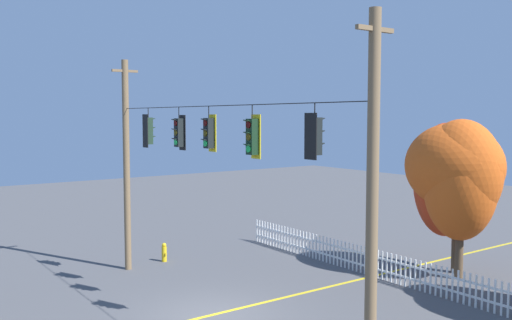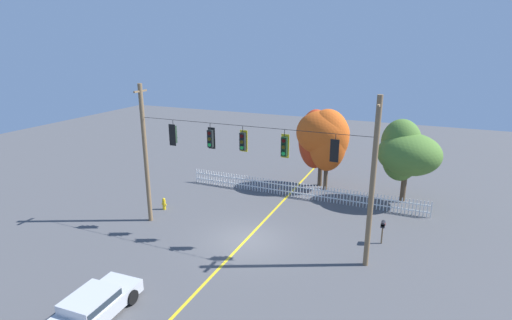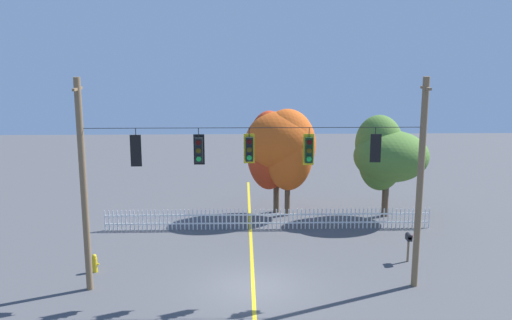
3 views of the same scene
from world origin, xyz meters
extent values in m
plane|color=#4C4C4F|center=(0.00, 0.00, 0.00)|extent=(80.00, 80.00, 0.00)
cube|color=gold|center=(0.00, 0.00, 0.00)|extent=(0.16, 36.00, 0.01)
cylinder|color=brown|center=(-6.72, 0.00, 4.33)|extent=(0.27, 0.27, 8.66)
cylinder|color=brown|center=(6.72, 0.00, 4.33)|extent=(0.27, 0.27, 8.66)
cube|color=brown|center=(-6.72, 0.00, 8.21)|extent=(0.10, 1.10, 0.10)
cube|color=brown|center=(6.72, 0.00, 8.21)|extent=(0.10, 1.10, 0.10)
cylinder|color=black|center=(0.00, 0.00, 6.68)|extent=(13.23, 0.02, 0.02)
cylinder|color=black|center=(-4.57, 0.00, 6.50)|extent=(0.03, 0.03, 0.36)
cube|color=black|center=(-4.57, -0.13, 5.81)|extent=(0.43, 0.02, 1.25)
cube|color=#1E3323|center=(-4.57, 0.00, 5.81)|extent=(0.30, 0.24, 1.01)
cylinder|color=#410706|center=(-4.57, 0.14, 6.15)|extent=(0.20, 0.03, 0.20)
cube|color=#1E3323|center=(-4.57, 0.18, 6.27)|extent=(0.22, 0.12, 0.06)
cylinder|color=#463B09|center=(-4.57, 0.14, 5.81)|extent=(0.20, 0.03, 0.20)
cube|color=#1E3323|center=(-4.57, 0.18, 5.93)|extent=(0.22, 0.12, 0.06)
cylinder|color=green|center=(-4.57, 0.14, 5.48)|extent=(0.20, 0.03, 0.20)
cube|color=#1E3323|center=(-4.57, 0.18, 5.59)|extent=(0.22, 0.12, 0.06)
cylinder|color=black|center=(-2.13, 0.00, 6.49)|extent=(0.03, 0.03, 0.39)
cube|color=black|center=(-2.13, 0.13, 5.80)|extent=(0.43, 0.02, 1.21)
cube|color=black|center=(-2.13, 0.00, 5.80)|extent=(0.30, 0.24, 0.98)
cylinder|color=#410706|center=(-2.13, -0.14, 6.13)|extent=(0.20, 0.03, 0.20)
cube|color=black|center=(-2.13, -0.18, 6.24)|extent=(0.22, 0.12, 0.06)
cylinder|color=#463B09|center=(-2.13, -0.14, 5.80)|extent=(0.20, 0.03, 0.20)
cube|color=black|center=(-2.13, -0.18, 5.92)|extent=(0.22, 0.12, 0.06)
cylinder|color=green|center=(-2.13, -0.14, 5.48)|extent=(0.20, 0.03, 0.20)
cube|color=black|center=(-2.13, -0.18, 5.59)|extent=(0.22, 0.12, 0.06)
cylinder|color=black|center=(-0.15, 0.00, 6.49)|extent=(0.03, 0.03, 0.37)
cube|color=yellow|center=(-0.15, 0.13, 5.83)|extent=(0.43, 0.02, 1.18)
cube|color=black|center=(-0.15, 0.00, 5.83)|extent=(0.30, 0.24, 0.95)
cylinder|color=#410706|center=(-0.15, -0.14, 6.15)|extent=(0.20, 0.03, 0.20)
cube|color=black|center=(-0.15, -0.18, 6.26)|extent=(0.22, 0.12, 0.06)
cylinder|color=#463B09|center=(-0.15, -0.14, 5.83)|extent=(0.20, 0.03, 0.20)
cube|color=black|center=(-0.15, -0.18, 5.95)|extent=(0.22, 0.12, 0.06)
cylinder|color=green|center=(-0.15, -0.14, 5.51)|extent=(0.20, 0.03, 0.20)
cube|color=black|center=(-0.15, -0.18, 5.63)|extent=(0.22, 0.12, 0.06)
cylinder|color=black|center=(2.21, 0.00, 6.49)|extent=(0.03, 0.03, 0.39)
cube|color=yellow|center=(2.21, 0.13, 5.78)|extent=(0.43, 0.02, 1.26)
cube|color=black|center=(2.21, 0.00, 5.78)|extent=(0.30, 0.24, 1.01)
cylinder|color=#410706|center=(2.21, -0.14, 6.12)|extent=(0.20, 0.03, 0.20)
cube|color=black|center=(2.21, -0.18, 6.24)|extent=(0.22, 0.12, 0.06)
cylinder|color=#463B09|center=(2.21, -0.14, 5.78)|extent=(0.20, 0.03, 0.20)
cube|color=black|center=(2.21, -0.18, 5.90)|extent=(0.22, 0.12, 0.06)
cylinder|color=green|center=(2.21, -0.14, 5.45)|extent=(0.20, 0.03, 0.20)
cube|color=black|center=(2.21, -0.18, 5.56)|extent=(0.22, 0.12, 0.06)
cylinder|color=black|center=(4.82, 0.00, 6.51)|extent=(0.03, 0.03, 0.35)
cube|color=black|center=(4.82, -0.13, 5.87)|extent=(0.43, 0.02, 1.14)
cube|color=black|center=(4.82, 0.00, 5.87)|extent=(0.30, 0.24, 0.92)
cylinder|color=#410706|center=(4.82, 0.14, 6.18)|extent=(0.20, 0.03, 0.20)
cube|color=black|center=(4.82, 0.18, 6.29)|extent=(0.22, 0.12, 0.06)
cylinder|color=#463B09|center=(4.82, 0.14, 5.87)|extent=(0.20, 0.03, 0.20)
cube|color=black|center=(4.82, 0.18, 5.99)|extent=(0.22, 0.12, 0.06)
cylinder|color=green|center=(4.82, 0.14, 5.57)|extent=(0.20, 0.03, 0.20)
cube|color=black|center=(4.82, 0.18, 5.68)|extent=(0.22, 0.12, 0.06)
cube|color=white|center=(-7.84, 7.44, 0.56)|extent=(0.06, 0.04, 1.12)
cube|color=white|center=(-7.61, 7.44, 0.56)|extent=(0.06, 0.04, 1.12)
cube|color=white|center=(-7.39, 7.44, 0.56)|extent=(0.06, 0.04, 1.12)
cube|color=white|center=(-7.16, 7.44, 0.56)|extent=(0.06, 0.04, 1.12)
cube|color=white|center=(-6.94, 7.44, 0.56)|extent=(0.06, 0.04, 1.12)
cube|color=white|center=(-6.71, 7.44, 0.56)|extent=(0.06, 0.04, 1.12)
cube|color=white|center=(-6.48, 7.44, 0.56)|extent=(0.06, 0.04, 1.12)
cube|color=white|center=(-6.26, 7.44, 0.56)|extent=(0.06, 0.04, 1.12)
cube|color=white|center=(-6.03, 7.44, 0.56)|extent=(0.06, 0.04, 1.12)
cube|color=white|center=(-5.81, 7.44, 0.56)|extent=(0.06, 0.04, 1.12)
cube|color=white|center=(-5.58, 7.44, 0.56)|extent=(0.06, 0.04, 1.12)
cube|color=white|center=(-5.36, 7.44, 0.56)|extent=(0.06, 0.04, 1.12)
cube|color=white|center=(-5.13, 7.44, 0.56)|extent=(0.06, 0.04, 1.12)
cube|color=white|center=(-4.91, 7.44, 0.56)|extent=(0.06, 0.04, 1.12)
cube|color=white|center=(-4.68, 7.44, 0.56)|extent=(0.06, 0.04, 1.12)
cube|color=white|center=(-4.45, 7.44, 0.56)|extent=(0.06, 0.04, 1.12)
cube|color=white|center=(-4.23, 7.44, 0.56)|extent=(0.06, 0.04, 1.12)
cube|color=white|center=(-4.00, 7.44, 0.56)|extent=(0.06, 0.04, 1.12)
cube|color=white|center=(-3.78, 7.44, 0.56)|extent=(0.06, 0.04, 1.12)
cube|color=white|center=(-3.55, 7.44, 0.56)|extent=(0.06, 0.04, 1.12)
cube|color=white|center=(-3.33, 7.44, 0.56)|extent=(0.06, 0.04, 1.12)
cube|color=white|center=(-3.10, 7.44, 0.56)|extent=(0.06, 0.04, 1.12)
cube|color=white|center=(-2.88, 7.44, 0.56)|extent=(0.06, 0.04, 1.12)
cube|color=white|center=(-2.65, 7.44, 0.56)|extent=(0.06, 0.04, 1.12)
cube|color=white|center=(-2.43, 7.44, 0.56)|extent=(0.06, 0.04, 1.12)
cube|color=white|center=(-2.20, 7.44, 0.56)|extent=(0.06, 0.04, 1.12)
cube|color=white|center=(-1.97, 7.44, 0.56)|extent=(0.06, 0.04, 1.12)
cube|color=white|center=(-1.75, 7.44, 0.56)|extent=(0.06, 0.04, 1.12)
cube|color=white|center=(-1.52, 7.44, 0.56)|extent=(0.06, 0.04, 1.12)
cube|color=white|center=(-1.30, 7.44, 0.56)|extent=(0.06, 0.04, 1.12)
cube|color=white|center=(-1.07, 7.44, 0.56)|extent=(0.06, 0.04, 1.12)
cube|color=white|center=(-0.85, 7.44, 0.56)|extent=(0.06, 0.04, 1.12)
cube|color=white|center=(-0.62, 7.44, 0.56)|extent=(0.06, 0.04, 1.12)
cube|color=white|center=(-0.40, 7.44, 0.56)|extent=(0.06, 0.04, 1.12)
cube|color=white|center=(-0.17, 7.44, 0.56)|extent=(0.06, 0.04, 1.12)
cube|color=white|center=(0.06, 7.44, 0.56)|extent=(0.06, 0.04, 1.12)
cube|color=white|center=(0.28, 7.44, 0.56)|extent=(0.06, 0.04, 1.12)
cube|color=white|center=(0.51, 7.44, 0.56)|extent=(0.06, 0.04, 1.12)
cube|color=white|center=(0.73, 7.44, 0.56)|extent=(0.06, 0.04, 1.12)
cube|color=white|center=(0.96, 7.44, 0.56)|extent=(0.06, 0.04, 1.12)
cube|color=white|center=(1.18, 7.44, 0.56)|extent=(0.06, 0.04, 1.12)
cube|color=white|center=(1.41, 7.44, 0.56)|extent=(0.06, 0.04, 1.12)
cube|color=white|center=(1.63, 7.44, 0.56)|extent=(0.06, 0.04, 1.12)
cube|color=white|center=(1.86, 7.44, 0.56)|extent=(0.06, 0.04, 1.12)
cube|color=white|center=(2.08, 7.44, 0.56)|extent=(0.06, 0.04, 1.12)
cube|color=white|center=(2.31, 7.44, 0.56)|extent=(0.06, 0.04, 1.12)
cube|color=white|center=(2.54, 7.44, 0.56)|extent=(0.06, 0.04, 1.12)
cube|color=white|center=(2.76, 7.44, 0.56)|extent=(0.06, 0.04, 1.12)
cube|color=white|center=(2.99, 7.44, 0.56)|extent=(0.06, 0.04, 1.12)
cube|color=white|center=(3.21, 7.44, 0.56)|extent=(0.06, 0.04, 1.12)
cube|color=white|center=(3.44, 7.44, 0.56)|extent=(0.06, 0.04, 1.12)
cube|color=white|center=(3.66, 7.44, 0.56)|extent=(0.06, 0.04, 1.12)
cube|color=white|center=(3.89, 7.44, 0.56)|extent=(0.06, 0.04, 1.12)
cube|color=white|center=(4.11, 7.44, 0.56)|extent=(0.06, 0.04, 1.12)
cube|color=white|center=(4.34, 7.44, 0.56)|extent=(0.06, 0.04, 1.12)
cube|color=white|center=(4.57, 7.44, 0.56)|extent=(0.06, 0.04, 1.12)
cube|color=white|center=(4.79, 7.44, 0.56)|extent=(0.06, 0.04, 1.12)
cube|color=white|center=(5.02, 7.44, 0.56)|extent=(0.06, 0.04, 1.12)
cube|color=white|center=(5.24, 7.44, 0.56)|extent=(0.06, 0.04, 1.12)
cube|color=white|center=(5.47, 7.44, 0.56)|extent=(0.06, 0.04, 1.12)
cube|color=white|center=(5.69, 7.44, 0.56)|extent=(0.06, 0.04, 1.12)
cube|color=white|center=(0.96, 7.47, 0.34)|extent=(17.59, 0.03, 0.08)
cube|color=white|center=(0.96, 7.47, 0.81)|extent=(17.59, 0.03, 0.08)
cylinder|color=brown|center=(1.59, 10.62, 1.20)|extent=(0.34, 0.34, 2.41)
ellipsoid|color=red|center=(1.14, 10.42, 3.79)|extent=(2.62, 2.39, 4.65)
ellipsoid|color=red|center=(1.96, 10.70, 3.87)|extent=(2.61, 2.24, 3.54)
cylinder|color=brown|center=(2.20, 9.96, 1.25)|extent=(0.32, 0.32, 2.49)
ellipsoid|color=#DB5619|center=(2.23, 9.87, 3.80)|extent=(2.87, 2.66, 4.49)
ellipsoid|color=#DB5619|center=(2.16, 9.97, 4.18)|extent=(3.28, 2.73, 4.17)
ellipsoid|color=#DB5619|center=(1.77, 10.06, 4.40)|extent=(4.03, 3.28, 3.43)
cylinder|color=gold|center=(-6.96, 1.78, 0.33)|extent=(0.22, 0.22, 0.66)
sphere|color=gold|center=(-6.96, 1.78, 0.73)|extent=(0.20, 0.20, 0.20)
cylinder|color=gold|center=(-7.11, 1.78, 0.37)|extent=(0.08, 0.08, 0.08)
cylinder|color=gold|center=(-6.81, 1.78, 0.37)|extent=(0.08, 0.08, 0.08)
camera|label=1|loc=(15.05, -9.16, 6.34)|focal=39.40mm
camera|label=2|loc=(8.59, -18.55, 10.83)|focal=27.61mm
camera|label=3|loc=(-0.43, -21.90, 9.95)|focal=39.77mm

